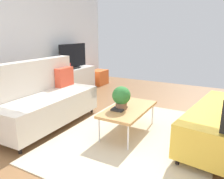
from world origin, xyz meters
TOP-DOWN VIEW (x-y plane):
  - ground_plane at (0.00, 0.00)m, footprint 7.68×7.68m
  - wall_far at (0.00, 2.80)m, footprint 6.40×0.12m
  - area_rug at (-0.09, -0.06)m, footprint 2.90×2.20m
  - couch_beige at (-0.43, 1.56)m, footprint 1.92×0.88m
  - coffee_table at (-0.04, 0.14)m, footprint 1.10×0.56m
  - tv_console at (1.51, 2.46)m, footprint 1.40×0.44m
  - tv at (1.51, 2.44)m, footprint 1.00×0.20m
  - storage_trunk at (2.61, 2.36)m, footprint 0.52×0.40m
  - potted_plant at (-0.13, 0.22)m, footprint 0.28×0.28m
  - table_book_0 at (-0.17, 0.24)m, footprint 0.25×0.19m
  - vase_0 at (0.93, 2.51)m, footprint 0.14×0.14m
  - bottle_0 at (1.12, 2.42)m, footprint 0.05×0.05m
  - bottle_1 at (1.22, 2.42)m, footprint 0.06×0.06m
  - bottle_2 at (1.34, 2.42)m, footprint 0.05×0.05m

SIDE VIEW (x-z plane):
  - ground_plane at x=0.00m, z-range 0.00..0.00m
  - area_rug at x=-0.09m, z-range 0.00..0.01m
  - storage_trunk at x=2.61m, z-range 0.00..0.44m
  - tv_console at x=1.51m, z-range 0.00..0.64m
  - coffee_table at x=-0.04m, z-range 0.18..0.60m
  - table_book_0 at x=-0.17m, z-range 0.42..0.45m
  - couch_beige at x=-0.43m, z-range -0.11..0.99m
  - potted_plant at x=-0.13m, z-range 0.44..0.79m
  - vase_0 at x=0.93m, z-range 0.64..0.79m
  - bottle_1 at x=1.22m, z-range 0.64..0.79m
  - bottle_2 at x=1.34m, z-range 0.64..0.81m
  - bottle_0 at x=1.12m, z-range 0.64..0.87m
  - tv at x=1.51m, z-range 0.63..1.27m
  - wall_far at x=0.00m, z-range 0.00..2.90m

